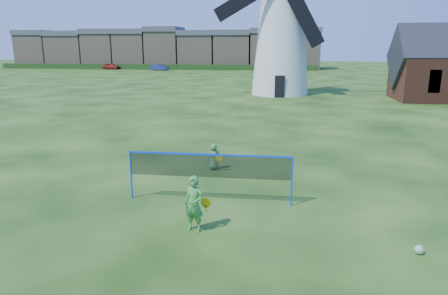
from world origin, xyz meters
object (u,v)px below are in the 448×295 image
player_girl (194,204)px  car_left (111,66)px  car_right (159,67)px  play_ball (419,250)px  player_boy (214,157)px  badminton_net (209,167)px  windmill (281,33)px

player_girl → car_left: bearing=130.0°
car_right → car_left: bearing=89.5°
play_ball → car_right: 71.13m
player_boy → car_right: 63.46m
player_girl → car_left: player_girl is taller
badminton_net → play_ball: bearing=-26.1°
badminton_net → play_ball: badminton_net is taller
car_left → car_right: (10.12, -2.03, -0.03)m
badminton_net → car_left: badminton_net is taller
player_boy → car_right: size_ratio=0.30×
windmill → car_right: size_ratio=4.88×
badminton_net → car_right: 66.86m
windmill → car_left: (-32.22, 36.80, -5.15)m
play_ball → player_girl: bearing=174.2°
car_left → player_boy: bearing=-142.0°
car_right → windmill: bearing=-136.8°
play_ball → car_right: (-25.36, 66.45, 0.45)m
badminton_net → player_boy: bearing=96.5°
windmill → badminton_net: size_ratio=3.31×
player_boy → car_left: size_ratio=0.29×
car_left → play_ball: bearing=-140.1°
windmill → player_boy: (-2.52, -25.60, -5.23)m
badminton_net → player_girl: size_ratio=3.38×
car_right → play_ball: bearing=-148.3°
badminton_net → car_left: size_ratio=1.45×
windmill → play_ball: 32.34m
badminton_net → player_girl: bearing=-91.6°
player_girl → player_boy: (-0.33, 5.52, -0.24)m
player_girl → player_boy: bearing=109.6°
player_boy → car_left: (-29.69, 62.40, 0.08)m
play_ball → player_boy: bearing=133.6°
windmill → player_boy: size_ratio=16.35×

